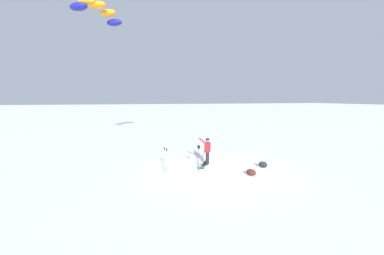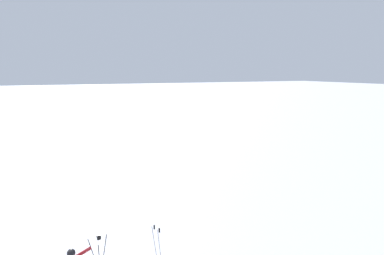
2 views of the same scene
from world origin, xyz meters
name	(u,v)px [view 1 (image 1 of 2)]	position (x,y,z in m)	size (l,w,h in m)	color
ground_plane	(219,167)	(0.00, 0.00, 0.00)	(300.00, 300.00, 0.00)	white
snowboarder	(207,149)	(-0.49, 0.70, 0.98)	(0.75, 0.48, 1.64)	black
snowboard	(204,165)	(-0.70, 0.64, 0.02)	(1.04, 1.60, 0.10)	#3F994C
traction_kite	(98,10)	(-6.61, 5.03, 9.65)	(3.30, 3.84, 1.09)	navy
gear_bag_large	(251,172)	(1.03, -1.77, 0.16)	(0.56, 0.66, 0.30)	#4C1E19
camera_tripod	(199,153)	(-1.31, -0.25, 0.99)	(0.60, 0.57, 1.39)	#262628
gear_bag_small	(263,164)	(2.40, -0.71, 0.17)	(0.57, 0.59, 0.33)	black
ski_poles	(166,157)	(-3.11, -0.10, 0.86)	(0.28, 0.36, 1.32)	gray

